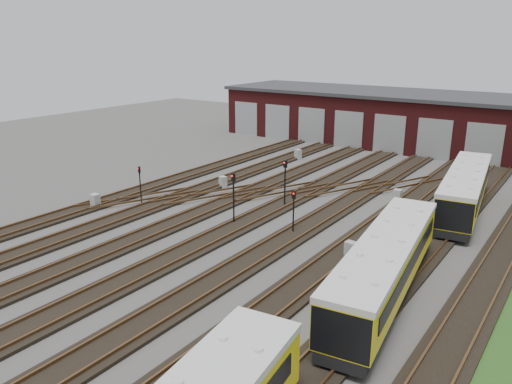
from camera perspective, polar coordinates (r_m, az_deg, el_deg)
The scene contains 13 objects.
ground at distance 29.66m, azimuth -5.67°, elevation -8.11°, with size 120.00×120.00×0.00m, color #494643.
track_network at distance 30.12m, azimuth -5.19°, elevation -7.47°, with size 30.40×70.00×0.33m.
maintenance_shed at distance 63.38m, azimuth 18.67°, elevation 7.77°, with size 51.00×12.50×6.35m.
metro_train at distance 25.83m, azimuth 14.55°, elevation -8.19°, with size 4.34×46.24×2.90m.
signal_mast_0 at distance 40.48m, azimuth -13.13°, elevation 1.37°, with size 0.28×0.27×2.97m.
signal_mast_1 at distance 34.70m, azimuth -2.59°, elevation -0.03°, with size 0.32×0.31×3.73m.
signal_mast_2 at distance 38.47m, azimuth 3.33°, elevation 1.69°, with size 0.32×0.30×3.71m.
signal_mast_3 at distance 33.18m, azimuth 4.31°, elevation -1.65°, with size 0.29×0.28×3.02m.
relay_cabinet_0 at distance 40.58m, azimuth -17.89°, elevation -0.98°, with size 0.66×0.55×1.10m, color #AEB1B3.
relay_cabinet_1 at distance 54.34m, azimuth 4.82°, elevation 4.30°, with size 0.66×0.55×1.10m, color #AEB1B3.
relay_cabinet_2 at distance 43.97m, azimuth -3.80°, elevation 1.15°, with size 0.61×0.51×1.01m, color #AEB1B3.
relay_cabinet_3 at distance 41.58m, azimuth 15.86°, elevation -0.42°, with size 0.62×0.52×1.04m, color #AEB1B3.
relay_cabinet_4 at distance 30.56m, azimuth 10.74°, elevation -6.51°, with size 0.61×0.51×1.02m, color #AEB1B3.
Camera 1 is at (17.72, -20.14, 12.66)m, focal length 35.00 mm.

